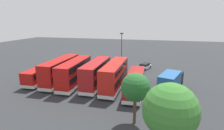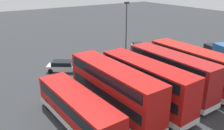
# 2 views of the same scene
# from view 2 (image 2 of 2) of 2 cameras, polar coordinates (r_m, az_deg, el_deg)

# --- Properties ---
(ground_plane) EXTENTS (140.00, 140.00, 0.00)m
(ground_plane) POSITION_cam_2_polar(r_m,az_deg,el_deg) (34.03, -2.74, -0.55)
(ground_plane) COLOR #2D3033
(bus_single_deck_near_end) EXTENTS (3.00, 12.00, 2.95)m
(bus_single_deck_near_end) POSITION_cam_2_polar(r_m,az_deg,el_deg) (31.51, 23.37, -0.85)
(bus_single_deck_near_end) COLOR #A51919
(bus_single_deck_near_end) RESTS_ON ground
(bus_double_decker_second) EXTENTS (2.66, 11.21, 4.55)m
(bus_double_decker_second) POSITION_cam_2_polar(r_m,az_deg,el_deg) (28.69, 18.71, -0.47)
(bus_double_decker_second) COLOR red
(bus_double_decker_second) RESTS_ON ground
(bus_double_decker_third) EXTENTS (2.74, 10.68, 4.55)m
(bus_double_decker_third) POSITION_cam_2_polar(r_m,az_deg,el_deg) (26.28, 13.84, -1.87)
(bus_double_decker_third) COLOR #A51919
(bus_double_decker_third) RESTS_ON ground
(bus_double_decker_fourth) EXTENTS (3.01, 10.87, 4.55)m
(bus_double_decker_fourth) POSITION_cam_2_polar(r_m,az_deg,el_deg) (23.36, 8.06, -4.31)
(bus_double_decker_fourth) COLOR #B71411
(bus_double_decker_fourth) RESTS_ON ground
(bus_double_decker_fifth) EXTENTS (2.84, 11.47, 4.55)m
(bus_double_decker_fifth) POSITION_cam_2_polar(r_m,az_deg,el_deg) (22.06, 0.37, -5.63)
(bus_double_decker_fifth) COLOR #B71411
(bus_double_decker_fifth) RESTS_ON ground
(bus_single_deck_sixth) EXTENTS (2.98, 10.69, 2.95)m
(bus_single_deck_sixth) POSITION_cam_2_polar(r_m,az_deg,el_deg) (20.80, -8.27, -10.17)
(bus_single_deck_sixth) COLOR #B71411
(bus_single_deck_sixth) RESTS_ON ground
(car_hatchback_silver) EXTENTS (4.70, 4.14, 1.43)m
(car_hatchback_silver) POSITION_cam_2_polar(r_m,az_deg,el_deg) (33.05, -11.46, -0.29)
(car_hatchback_silver) COLOR silver
(car_hatchback_silver) RESTS_ON ground
(car_small_green) EXTENTS (3.22, 4.45, 1.43)m
(car_small_green) POSITION_cam_2_polar(r_m,az_deg,el_deg) (41.21, 6.51, 4.10)
(car_small_green) COLOR silver
(car_small_green) RESTS_ON ground
(lamp_post_tall) EXTENTS (0.70, 0.30, 8.86)m
(lamp_post_tall) POSITION_cam_2_polar(r_m,az_deg,el_deg) (34.78, 3.42, 8.69)
(lamp_post_tall) COLOR #38383D
(lamp_post_tall) RESTS_ON ground
(waste_bin_yellow) EXTENTS (0.60, 0.60, 0.95)m
(waste_bin_yellow) POSITION_cam_2_polar(r_m,az_deg,el_deg) (35.26, -1.12, 1.04)
(waste_bin_yellow) COLOR #197F33
(waste_bin_yellow) RESTS_ON ground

